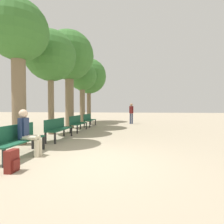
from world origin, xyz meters
The scene contains 13 objects.
ground_plane centered at (0.00, 0.00, 0.00)m, with size 80.00×80.00×0.00m, color tan.
bench_row_0 centered at (-2.27, 0.14, 0.53)m, with size 0.47×1.86×0.90m.
bench_row_1 centered at (-2.27, 2.77, 0.53)m, with size 0.47×1.86×0.90m.
bench_row_2 centered at (-2.27, 5.40, 0.53)m, with size 0.47×1.86×0.90m.
bench_row_3 centered at (-2.27, 8.02, 0.53)m, with size 0.47×1.86×0.90m.
tree_row_0 centered at (-3.27, 1.64, 4.07)m, with size 2.22×2.22×5.36m.
tree_row_1 centered at (-3.27, 4.18, 4.01)m, with size 2.60×2.60×5.35m.
tree_row_2 centered at (-3.27, 6.79, 4.73)m, with size 3.23×3.23×6.44m.
tree_row_3 centered at (-3.27, 9.71, 3.91)m, with size 2.39×2.39×5.20m.
tree_row_4 centered at (-3.27, 11.81, 4.30)m, with size 3.30×3.30×5.99m.
person_seated centered at (-2.03, 0.24, 0.71)m, with size 0.63×0.36×1.34m.
backpack centered at (-1.61, -0.97, 0.24)m, with size 0.20×0.30×0.49m.
pedestrian_near centered at (0.78, 10.25, 0.99)m, with size 0.35×0.27×1.72m.
Camera 1 is at (1.00, -4.40, 1.41)m, focal length 28.00 mm.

